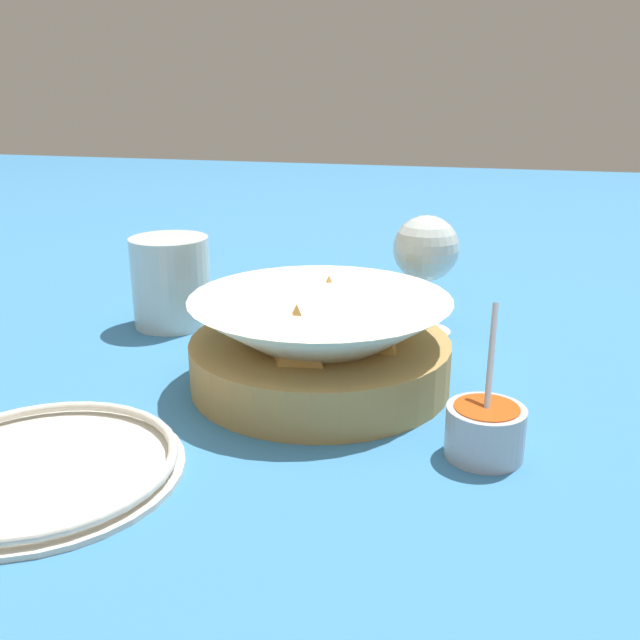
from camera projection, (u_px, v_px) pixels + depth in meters
name	position (u px, v px, depth m)	size (l,w,h in m)	color
ground_plane	(321.00, 400.00, 0.68)	(4.00, 4.00, 0.00)	teal
food_basket	(319.00, 346.00, 0.70)	(0.26, 0.26, 0.10)	#B2894C
sauce_cup	(485.00, 429.00, 0.57)	(0.07, 0.06, 0.12)	#B7B7BC
wine_glass	(426.00, 252.00, 0.83)	(0.08, 0.08, 0.14)	silver
beer_mug	(172.00, 284.00, 0.87)	(0.14, 0.10, 0.11)	silver
side_plate	(42.00, 466.00, 0.54)	(0.22, 0.22, 0.01)	silver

